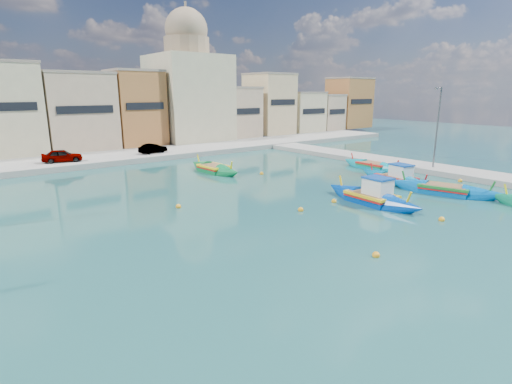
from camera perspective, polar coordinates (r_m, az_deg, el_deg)
name	(u,v)px	position (r m, az deg, el deg)	size (l,w,h in m)	color
ground	(375,224)	(24.58, 16.58, -4.39)	(160.00, 160.00, 0.00)	#174445
east_quay	(502,179)	(40.23, 31.74, 1.54)	(4.00, 70.00, 0.50)	gray
north_quay	(150,154)	(49.71, -14.93, 5.27)	(80.00, 8.00, 0.60)	gray
north_townhouses	(171,110)	(58.71, -12.08, 11.34)	(83.20, 7.87, 10.19)	tan
church_block	(188,86)	(60.76, -9.63, 14.76)	(10.00, 10.00, 19.10)	#C1B890
quay_street_lamp	(437,127)	(41.58, 24.44, 8.45)	(1.18, 0.16, 8.00)	#595B60
parked_cars	(42,158)	(44.82, -28.24, 4.34)	(22.10, 2.41, 1.30)	#4C1919
luzzu_turquoise_cabin	(396,179)	(35.96, 19.41, 1.71)	(3.10, 8.34, 2.62)	#006899
luzzu_blue_cabin	(372,198)	(28.95, 16.20, -0.84)	(2.53, 8.37, 2.92)	#003B9F
luzzu_cyan_mid	(373,166)	(41.96, 16.39, 3.52)	(1.97, 7.66, 2.25)	#0090A4
luzzu_green	(214,169)	(38.81, -6.01, 3.22)	(2.36, 7.76, 2.42)	#0B773A
luzzu_blue_south	(444,191)	(33.53, 25.30, 0.19)	(4.19, 8.88, 2.50)	#0059A9
mooring_buoys	(334,202)	(28.47, 11.07, -1.36)	(23.25, 18.71, 0.36)	#FFA51A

